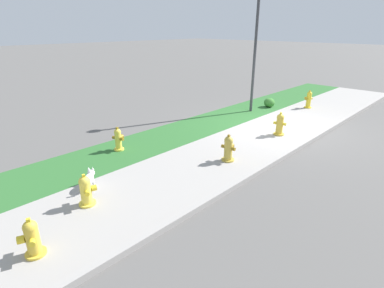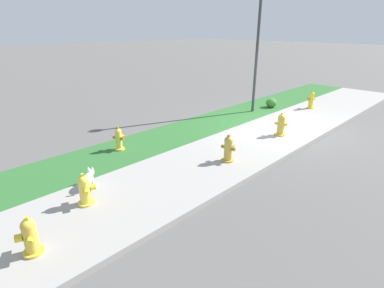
% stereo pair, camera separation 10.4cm
% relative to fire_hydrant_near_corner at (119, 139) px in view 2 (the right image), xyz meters
% --- Properties ---
extents(ground_plane, '(120.00, 120.00, 0.00)m').
position_rel_fire_hydrant_near_corner_xyz_m(ground_plane, '(5.04, -2.31, -0.32)').
color(ground_plane, '#5B5956').
extents(sidewalk_pavement, '(18.00, 2.45, 0.01)m').
position_rel_fire_hydrant_near_corner_xyz_m(sidewalk_pavement, '(5.04, -2.31, -0.32)').
color(sidewalk_pavement, '#9E9993').
rests_on(sidewalk_pavement, ground).
extents(grass_verge, '(18.00, 1.89, 0.01)m').
position_rel_fire_hydrant_near_corner_xyz_m(grass_verge, '(5.04, -0.14, -0.32)').
color(grass_verge, '#2D662D').
rests_on(grass_verge, ground).
extents(street_curb, '(18.00, 0.16, 0.12)m').
position_rel_fire_hydrant_near_corner_xyz_m(street_curb, '(5.04, -3.61, -0.26)').
color(street_curb, '#9E9993').
rests_on(street_curb, ground).
extents(fire_hydrant_near_corner, '(0.34, 0.37, 0.68)m').
position_rel_fire_hydrant_near_corner_xyz_m(fire_hydrant_near_corner, '(0.00, 0.00, 0.00)').
color(fire_hydrant_near_corner, yellow).
rests_on(fire_hydrant_near_corner, ground).
extents(fire_hydrant_across_street, '(0.38, 0.41, 0.75)m').
position_rel_fire_hydrant_near_corner_xyz_m(fire_hydrant_across_street, '(4.28, -2.61, 0.04)').
color(fire_hydrant_across_street, gold).
rests_on(fire_hydrant_across_street, ground).
extents(fire_hydrant_at_driveway, '(0.38, 0.35, 0.76)m').
position_rel_fire_hydrant_near_corner_xyz_m(fire_hydrant_at_driveway, '(8.25, -1.79, 0.04)').
color(fire_hydrant_at_driveway, yellow).
rests_on(fire_hydrant_at_driveway, ground).
extents(fire_hydrant_far_end, '(0.38, 0.40, 0.72)m').
position_rel_fire_hydrant_near_corner_xyz_m(fire_hydrant_far_end, '(1.56, -2.66, 0.02)').
color(fire_hydrant_far_end, gold).
rests_on(fire_hydrant_far_end, ground).
extents(fire_hydrant_by_grass_verge, '(0.36, 0.39, 0.66)m').
position_rel_fire_hydrant_near_corner_xyz_m(fire_hydrant_by_grass_verge, '(-3.24, -2.66, -0.01)').
color(fire_hydrant_by_grass_verge, gold).
rests_on(fire_hydrant_by_grass_verge, ground).
extents(fire_hydrant_mid_block, '(0.38, 0.40, 0.66)m').
position_rel_fire_hydrant_near_corner_xyz_m(fire_hydrant_mid_block, '(-2.00, -1.95, -0.01)').
color(fire_hydrant_mid_block, yellow).
rests_on(fire_hydrant_mid_block, ground).
extents(small_white_dog, '(0.44, 0.47, 0.40)m').
position_rel_fire_hydrant_near_corner_xyz_m(small_white_dog, '(-1.63, -1.38, -0.10)').
color(small_white_dog, white).
rests_on(small_white_dog, ground).
extents(street_lamp, '(0.32, 0.32, 5.39)m').
position_rel_fire_hydrant_near_corner_xyz_m(street_lamp, '(6.14, -0.31, 3.16)').
color(street_lamp, '#3D3D42').
rests_on(street_lamp, ground).
extents(shrub_bush_far_verge, '(0.46, 0.46, 0.39)m').
position_rel_fire_hydrant_near_corner_xyz_m(shrub_bush_far_verge, '(7.25, -0.51, -0.13)').
color(shrub_bush_far_verge, '#3D7F33').
rests_on(shrub_bush_far_verge, ground).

